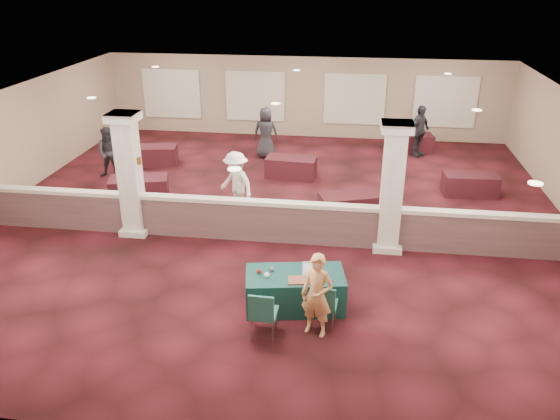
# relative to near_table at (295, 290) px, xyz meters

# --- Properties ---
(ground) EXTENTS (16.00, 16.00, 0.00)m
(ground) POSITION_rel_near_table_xyz_m (-1.02, 4.34, -0.38)
(ground) COLOR #49121B
(ground) RESTS_ON ground
(wall_back) EXTENTS (16.00, 0.04, 3.20)m
(wall_back) POSITION_rel_near_table_xyz_m (-1.02, 12.34, 1.22)
(wall_back) COLOR gray
(wall_back) RESTS_ON ground
(wall_front) EXTENTS (16.00, 0.04, 3.20)m
(wall_front) POSITION_rel_near_table_xyz_m (-1.02, -3.66, 1.22)
(wall_front) COLOR gray
(wall_front) RESTS_ON ground
(wall_left) EXTENTS (0.04, 16.00, 3.20)m
(wall_left) POSITION_rel_near_table_xyz_m (-9.02, 4.34, 1.22)
(wall_left) COLOR gray
(wall_left) RESTS_ON ground
(ceiling) EXTENTS (16.00, 16.00, 0.02)m
(ceiling) POSITION_rel_near_table_xyz_m (-1.02, 4.34, 2.82)
(ceiling) COLOR white
(ceiling) RESTS_ON wall_back
(partition_wall) EXTENTS (15.60, 0.28, 1.10)m
(partition_wall) POSITION_rel_near_table_xyz_m (-1.02, 2.84, 0.19)
(partition_wall) COLOR #4E3535
(partition_wall) RESTS_ON ground
(column_left) EXTENTS (0.72, 0.72, 3.20)m
(column_left) POSITION_rel_near_table_xyz_m (-4.52, 2.84, 1.26)
(column_left) COLOR beige
(column_left) RESTS_ON ground
(column_right) EXTENTS (0.72, 0.72, 3.20)m
(column_right) POSITION_rel_near_table_xyz_m (1.98, 2.84, 1.26)
(column_right) COLOR beige
(column_right) RESTS_ON ground
(sconce_left) EXTENTS (0.12, 0.12, 0.18)m
(sconce_left) POSITION_rel_near_table_xyz_m (-4.80, 2.84, 1.62)
(sconce_left) COLOR brown
(sconce_left) RESTS_ON column_left
(sconce_right) EXTENTS (0.12, 0.12, 0.18)m
(sconce_right) POSITION_rel_near_table_xyz_m (-4.24, 2.84, 1.62)
(sconce_right) COLOR brown
(sconce_right) RESTS_ON column_left
(near_table) EXTENTS (2.12, 1.32, 0.76)m
(near_table) POSITION_rel_near_table_xyz_m (0.00, 0.00, 0.00)
(near_table) COLOR #0F3735
(near_table) RESTS_ON ground
(conf_chair_main) EXTENTS (0.51, 0.51, 0.94)m
(conf_chair_main) POSITION_rel_near_table_xyz_m (0.63, -0.63, 0.18)
(conf_chair_main) COLOR #216050
(conf_chair_main) RESTS_ON ground
(conf_chair_side) EXTENTS (0.51, 0.52, 0.99)m
(conf_chair_side) POSITION_rel_near_table_xyz_m (-0.48, -1.11, 0.21)
(conf_chair_side) COLOR #216050
(conf_chair_side) RESTS_ON ground
(woman) EXTENTS (0.69, 0.56, 1.68)m
(woman) POSITION_rel_near_table_xyz_m (0.50, -0.83, 0.46)
(woman) COLOR #E8A565
(woman) RESTS_ON ground
(far_table_front_left) EXTENTS (1.86, 1.30, 0.69)m
(far_table_front_left) POSITION_rel_near_table_xyz_m (-5.25, 5.01, -0.04)
(far_table_front_left) COLOR black
(far_table_front_left) RESTS_ON ground
(far_table_front_center) EXTENTS (1.76, 1.30, 0.64)m
(far_table_front_center) POSITION_rel_near_table_xyz_m (0.98, 4.64, -0.06)
(far_table_front_center) COLOR black
(far_table_front_center) RESTS_ON ground
(far_table_front_right) EXTENTS (1.65, 0.88, 0.65)m
(far_table_front_right) POSITION_rel_near_table_xyz_m (4.62, 6.74, -0.05)
(far_table_front_right) COLOR black
(far_table_front_right) RESTS_ON ground
(far_table_back_left) EXTENTS (1.76, 1.11, 0.66)m
(far_table_back_left) POSITION_rel_near_table_xyz_m (-5.93, 8.10, -0.05)
(far_table_back_left) COLOR black
(far_table_back_left) RESTS_ON ground
(far_table_back_center) EXTENTS (1.69, 0.93, 0.66)m
(far_table_back_center) POSITION_rel_near_table_xyz_m (-0.98, 7.54, -0.05)
(far_table_back_center) COLOR black
(far_table_back_center) RESTS_ON ground
(far_table_back_right) EXTENTS (1.72, 1.07, 0.65)m
(far_table_back_right) POSITION_rel_near_table_xyz_m (3.17, 10.84, -0.05)
(far_table_back_right) COLOR black
(far_table_back_right) RESTS_ON ground
(attendee_a) EXTENTS (0.86, 0.55, 1.68)m
(attendee_a) POSITION_rel_near_table_xyz_m (-6.88, 6.73, 0.46)
(attendee_a) COLOR black
(attendee_a) RESTS_ON ground
(attendee_b) EXTENTS (1.27, 1.13, 1.83)m
(attendee_b) POSITION_rel_near_table_xyz_m (-2.13, 4.34, 0.54)
(attendee_b) COLOR silver
(attendee_b) RESTS_ON ground
(attendee_c) EXTENTS (1.12, 1.18, 1.88)m
(attendee_c) POSITION_rel_near_table_xyz_m (3.37, 10.34, 0.56)
(attendee_c) COLOR black
(attendee_c) RESTS_ON ground
(attendee_d) EXTENTS (0.93, 0.52, 1.86)m
(attendee_d) POSITION_rel_near_table_xyz_m (-2.12, 9.41, 0.55)
(attendee_d) COLOR black
(attendee_d) RESTS_ON ground
(laptop_base) EXTENTS (0.38, 0.30, 0.02)m
(laptop_base) POSITION_rel_near_table_xyz_m (0.32, 0.00, 0.39)
(laptop_base) COLOR #B8B8BC
(laptop_base) RESTS_ON near_table
(laptop_screen) EXTENTS (0.34, 0.07, 0.23)m
(laptop_screen) POSITION_rel_near_table_xyz_m (0.30, 0.12, 0.51)
(laptop_screen) COLOR #B8B8BC
(laptop_screen) RESTS_ON near_table
(screen_glow) EXTENTS (0.31, 0.06, 0.20)m
(screen_glow) POSITION_rel_near_table_xyz_m (0.30, 0.11, 0.50)
(screen_glow) COLOR silver
(screen_glow) RESTS_ON near_table
(knitting) EXTENTS (0.47, 0.38, 0.03)m
(knitting) POSITION_rel_near_table_xyz_m (0.10, -0.25, 0.40)
(knitting) COLOR #BE4E1E
(knitting) RESTS_ON near_table
(yarn_cream) EXTENTS (0.11, 0.11, 0.11)m
(yarn_cream) POSITION_rel_near_table_xyz_m (-0.55, -0.20, 0.44)
(yarn_cream) COLOR beige
(yarn_cream) RESTS_ON near_table
(yarn_red) EXTENTS (0.10, 0.10, 0.10)m
(yarn_red) POSITION_rel_near_table_xyz_m (-0.73, -0.08, 0.43)
(yarn_red) COLOR maroon
(yarn_red) RESTS_ON near_table
(yarn_grey) EXTENTS (0.11, 0.11, 0.11)m
(yarn_grey) POSITION_rel_near_table_xyz_m (-0.48, 0.04, 0.43)
(yarn_grey) COLOR #434448
(yarn_grey) RESTS_ON near_table
(scissors) EXTENTS (0.13, 0.05, 0.01)m
(scissors) POSITION_rel_near_table_xyz_m (0.72, -0.17, 0.39)
(scissors) COLOR red
(scissors) RESTS_ON near_table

